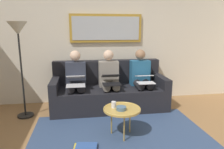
{
  "coord_description": "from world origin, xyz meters",
  "views": [
    {
      "loc": [
        0.55,
        1.86,
        1.54
      ],
      "look_at": [
        0.0,
        -1.7,
        0.75
      ],
      "focal_mm": 33.47,
      "sensor_mm": 36.0,
      "label": 1
    }
  ],
  "objects_px": {
    "coffee_table": "(122,109)",
    "standing_lamp": "(19,39)",
    "magazine_stack": "(85,148)",
    "person_right": "(76,79)",
    "laptop_silver": "(76,81)",
    "person_middle": "(109,78)",
    "laptop_black": "(111,79)",
    "cup": "(114,105)",
    "couch": "(109,91)",
    "laptop_white": "(145,79)",
    "framed_mirror": "(106,28)",
    "person_left": "(141,77)",
    "bowl": "(121,108)"
  },
  "relations": [
    {
      "from": "coffee_table",
      "to": "standing_lamp",
      "type": "xyz_separation_m",
      "value": [
        1.57,
        -0.95,
        0.96
      ]
    },
    {
      "from": "magazine_stack",
      "to": "person_right",
      "type": "bearing_deg",
      "value": -85.21
    },
    {
      "from": "laptop_silver",
      "to": "person_middle",
      "type": "bearing_deg",
      "value": -160.39
    },
    {
      "from": "laptop_black",
      "to": "cup",
      "type": "bearing_deg",
      "value": 84.08
    },
    {
      "from": "coffee_table",
      "to": "standing_lamp",
      "type": "height_order",
      "value": "standing_lamp"
    },
    {
      "from": "couch",
      "to": "laptop_white",
      "type": "height_order",
      "value": "couch"
    },
    {
      "from": "laptop_white",
      "to": "magazine_stack",
      "type": "distance_m",
      "value": 1.76
    },
    {
      "from": "magazine_stack",
      "to": "standing_lamp",
      "type": "height_order",
      "value": "standing_lamp"
    },
    {
      "from": "couch",
      "to": "person_right",
      "type": "distance_m",
      "value": 0.71
    },
    {
      "from": "framed_mirror",
      "to": "coffee_table",
      "type": "relative_size",
      "value": 2.75
    },
    {
      "from": "laptop_black",
      "to": "person_right",
      "type": "relative_size",
      "value": 0.35
    },
    {
      "from": "cup",
      "to": "laptop_black",
      "type": "bearing_deg",
      "value": -95.92
    },
    {
      "from": "person_left",
      "to": "magazine_stack",
      "type": "xyz_separation_m",
      "value": [
        1.16,
        1.43,
        -0.58
      ]
    },
    {
      "from": "person_left",
      "to": "magazine_stack",
      "type": "height_order",
      "value": "person_left"
    },
    {
      "from": "framed_mirror",
      "to": "coffee_table",
      "type": "height_order",
      "value": "framed_mirror"
    },
    {
      "from": "laptop_black",
      "to": "laptop_silver",
      "type": "bearing_deg",
      "value": -0.0
    },
    {
      "from": "coffee_table",
      "to": "cup",
      "type": "bearing_deg",
      "value": -27.67
    },
    {
      "from": "laptop_white",
      "to": "laptop_black",
      "type": "height_order",
      "value": "laptop_black"
    },
    {
      "from": "laptop_black",
      "to": "person_right",
      "type": "height_order",
      "value": "person_right"
    },
    {
      "from": "coffee_table",
      "to": "bowl",
      "type": "relative_size",
      "value": 3.79
    },
    {
      "from": "laptop_silver",
      "to": "person_left",
      "type": "bearing_deg",
      "value": -169.9
    },
    {
      "from": "couch",
      "to": "standing_lamp",
      "type": "relative_size",
      "value": 1.33
    },
    {
      "from": "standing_lamp",
      "to": "couch",
      "type": "bearing_deg",
      "value": -170.2
    },
    {
      "from": "bowl",
      "to": "magazine_stack",
      "type": "relative_size",
      "value": 0.44
    },
    {
      "from": "person_right",
      "to": "person_left",
      "type": "bearing_deg",
      "value": 180.0
    },
    {
      "from": "framed_mirror",
      "to": "laptop_white",
      "type": "xyz_separation_m",
      "value": [
        -0.64,
        0.71,
        -0.92
      ]
    },
    {
      "from": "standing_lamp",
      "to": "magazine_stack",
      "type": "bearing_deg",
      "value": 129.86
    },
    {
      "from": "person_middle",
      "to": "magazine_stack",
      "type": "xyz_separation_m",
      "value": [
        0.52,
        1.43,
        -0.58
      ]
    },
    {
      "from": "coffee_table",
      "to": "laptop_black",
      "type": "distance_m",
      "value": 0.95
    },
    {
      "from": "cup",
      "to": "laptop_black",
      "type": "distance_m",
      "value": 0.88
    },
    {
      "from": "person_right",
      "to": "standing_lamp",
      "type": "height_order",
      "value": "standing_lamp"
    },
    {
      "from": "framed_mirror",
      "to": "standing_lamp",
      "type": "height_order",
      "value": "framed_mirror"
    },
    {
      "from": "laptop_black",
      "to": "person_right",
      "type": "xyz_separation_m",
      "value": [
        0.64,
        -0.23,
        -0.02
      ]
    },
    {
      "from": "laptop_black",
      "to": "person_middle",
      "type": "bearing_deg",
      "value": -90.0
    },
    {
      "from": "couch",
      "to": "person_right",
      "type": "bearing_deg",
      "value": 6.13
    },
    {
      "from": "laptop_white",
      "to": "laptop_silver",
      "type": "distance_m",
      "value": 1.28
    },
    {
      "from": "coffee_table",
      "to": "laptop_silver",
      "type": "xyz_separation_m",
      "value": [
        0.66,
        -0.92,
        0.22
      ]
    },
    {
      "from": "couch",
      "to": "person_left",
      "type": "height_order",
      "value": "person_left"
    },
    {
      "from": "laptop_white",
      "to": "coffee_table",
      "type": "bearing_deg",
      "value": 55.45
    },
    {
      "from": "coffee_table",
      "to": "person_middle",
      "type": "bearing_deg",
      "value": -88.94
    },
    {
      "from": "bowl",
      "to": "person_left",
      "type": "height_order",
      "value": "person_left"
    },
    {
      "from": "laptop_black",
      "to": "standing_lamp",
      "type": "bearing_deg",
      "value": -1.07
    },
    {
      "from": "bowl",
      "to": "person_middle",
      "type": "xyz_separation_m",
      "value": [
        -0.0,
        -1.2,
        0.16
      ]
    },
    {
      "from": "person_left",
      "to": "coffee_table",
      "type": "bearing_deg",
      "value": 61.7
    },
    {
      "from": "coffee_table",
      "to": "person_left",
      "type": "height_order",
      "value": "person_left"
    },
    {
      "from": "magazine_stack",
      "to": "person_left",
      "type": "bearing_deg",
      "value": -129.01
    },
    {
      "from": "person_middle",
      "to": "magazine_stack",
      "type": "bearing_deg",
      "value": 70.04
    },
    {
      "from": "person_left",
      "to": "couch",
      "type": "bearing_deg",
      "value": -6.13
    },
    {
      "from": "person_right",
      "to": "person_middle",
      "type": "bearing_deg",
      "value": 180.0
    },
    {
      "from": "person_middle",
      "to": "person_right",
      "type": "bearing_deg",
      "value": 0.0
    }
  ]
}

